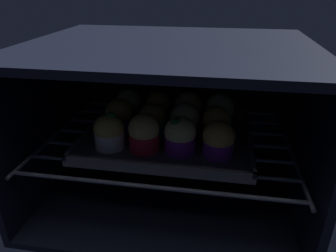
% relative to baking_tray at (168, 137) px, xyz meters
% --- Properties ---
extents(oven_cavity, '(0.59, 0.47, 0.37)m').
position_rel_baking_tray_xyz_m(oven_cavity, '(0.00, 0.05, 0.02)').
color(oven_cavity, black).
rests_on(oven_cavity, ground).
extents(oven_rack, '(0.55, 0.42, 0.01)m').
position_rel_baking_tray_xyz_m(oven_rack, '(0.00, 0.01, -0.01)').
color(oven_rack, '#444756').
rests_on(oven_rack, oven_cavity).
extents(baking_tray, '(0.37, 0.29, 0.02)m').
position_rel_baking_tray_xyz_m(baking_tray, '(0.00, 0.00, 0.00)').
color(baking_tray, '#4C4C51').
rests_on(baking_tray, oven_rack).
extents(muffin_row0_col0, '(0.06, 0.06, 0.08)m').
position_rel_baking_tray_xyz_m(muffin_row0_col0, '(-0.11, -0.08, 0.04)').
color(muffin_row0_col0, silver).
rests_on(muffin_row0_col0, baking_tray).
extents(muffin_row0_col1, '(0.06, 0.06, 0.08)m').
position_rel_baking_tray_xyz_m(muffin_row0_col1, '(-0.04, -0.07, 0.04)').
color(muffin_row0_col1, red).
rests_on(muffin_row0_col1, baking_tray).
extents(muffin_row0_col2, '(0.06, 0.06, 0.08)m').
position_rel_baking_tray_xyz_m(muffin_row0_col2, '(0.04, -0.07, 0.04)').
color(muffin_row0_col2, '#7A238C').
rests_on(muffin_row0_col2, baking_tray).
extents(muffin_row0_col3, '(0.06, 0.06, 0.07)m').
position_rel_baking_tray_xyz_m(muffin_row0_col3, '(0.11, -0.07, 0.04)').
color(muffin_row0_col3, '#7A238C').
rests_on(muffin_row0_col3, baking_tray).
extents(muffin_row1_col0, '(0.06, 0.06, 0.08)m').
position_rel_baking_tray_xyz_m(muffin_row1_col0, '(-0.11, 0.00, 0.04)').
color(muffin_row1_col0, '#7A238C').
rests_on(muffin_row1_col0, baking_tray).
extents(muffin_row1_col1, '(0.06, 0.06, 0.07)m').
position_rel_baking_tray_xyz_m(muffin_row1_col1, '(-0.04, 0.00, 0.04)').
color(muffin_row1_col1, '#0C8C84').
rests_on(muffin_row1_col1, baking_tray).
extents(muffin_row1_col2, '(0.07, 0.07, 0.08)m').
position_rel_baking_tray_xyz_m(muffin_row1_col2, '(0.04, -0.00, 0.04)').
color(muffin_row1_col2, red).
rests_on(muffin_row1_col2, baking_tray).
extents(muffin_row1_col3, '(0.06, 0.06, 0.08)m').
position_rel_baking_tray_xyz_m(muffin_row1_col3, '(0.11, -0.00, 0.04)').
color(muffin_row1_col3, red).
rests_on(muffin_row1_col3, baking_tray).
extents(muffin_row2_col0, '(0.06, 0.06, 0.08)m').
position_rel_baking_tray_xyz_m(muffin_row2_col0, '(-0.11, 0.07, 0.04)').
color(muffin_row2_col0, red).
rests_on(muffin_row2_col0, baking_tray).
extents(muffin_row2_col1, '(0.06, 0.06, 0.07)m').
position_rel_baking_tray_xyz_m(muffin_row2_col1, '(-0.04, 0.07, 0.04)').
color(muffin_row2_col1, '#1928B7').
rests_on(muffin_row2_col1, baking_tray).
extents(muffin_row2_col2, '(0.07, 0.07, 0.08)m').
position_rel_baking_tray_xyz_m(muffin_row2_col2, '(0.04, 0.07, 0.04)').
color(muffin_row2_col2, '#1928B7').
rests_on(muffin_row2_col2, baking_tray).
extents(muffin_row2_col3, '(0.07, 0.07, 0.08)m').
position_rel_baking_tray_xyz_m(muffin_row2_col3, '(0.11, 0.07, 0.04)').
color(muffin_row2_col3, '#0C8C84').
rests_on(muffin_row2_col3, baking_tray).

